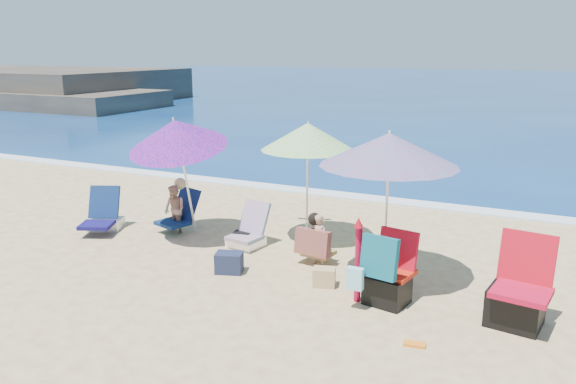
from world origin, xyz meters
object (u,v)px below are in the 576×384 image
at_px(umbrella_turquoise, 389,150).
at_px(umbrella_blue, 176,134).
at_px(camp_chair_right, 386,278).
at_px(person_left, 176,209).
at_px(person_center, 316,240).
at_px(umbrella_striped, 308,137).
at_px(chair_navy, 104,219).
at_px(furled_umbrella, 358,255).
at_px(camp_chair_left, 517,299).
at_px(chair_rainbow, 248,235).

height_order(umbrella_turquoise, umbrella_blue, umbrella_blue).
bearing_deg(camp_chair_right, umbrella_turquoise, 108.30).
bearing_deg(person_left, person_center, -7.57).
bearing_deg(umbrella_striped, chair_navy, -164.67).
relative_size(furled_umbrella, camp_chair_left, 1.05).
height_order(chair_rainbow, camp_chair_left, camp_chair_left).
distance_m(umbrella_blue, person_left, 1.47).
distance_m(umbrella_blue, chair_rainbow, 2.00).
relative_size(umbrella_striped, chair_rainbow, 2.76).
distance_m(chair_rainbow, camp_chair_right, 2.90).
relative_size(umbrella_turquoise, camp_chair_left, 1.96).
relative_size(umbrella_striped, umbrella_blue, 0.92).
height_order(furled_umbrella, chair_navy, furled_umbrella).
bearing_deg(person_center, camp_chair_right, -33.25).
height_order(chair_rainbow, person_left, person_left).
distance_m(umbrella_turquoise, person_center, 1.85).
height_order(umbrella_blue, person_left, umbrella_blue).
bearing_deg(umbrella_blue, umbrella_turquoise, -3.72).
height_order(umbrella_blue, chair_navy, umbrella_blue).
xyz_separation_m(chair_navy, camp_chair_left, (6.94, -0.69, 0.12)).
height_order(chair_rainbow, person_center, person_center).
bearing_deg(person_center, chair_rainbow, 167.87).
bearing_deg(chair_navy, person_center, 0.87).
bearing_deg(umbrella_striped, person_left, -166.78).
distance_m(umbrella_striped, camp_chair_left, 4.06).
xyz_separation_m(furled_umbrella, camp_chair_right, (0.35, 0.10, -0.28)).
bearing_deg(person_left, umbrella_blue, -45.24).
distance_m(umbrella_turquoise, camp_chair_left, 2.40).
bearing_deg(camp_chair_left, umbrella_blue, 171.62).
distance_m(camp_chair_left, camp_chair_right, 1.54).
bearing_deg(furled_umbrella, chair_navy, 169.91).
xyz_separation_m(person_center, person_left, (-2.82, 0.37, 0.05)).
bearing_deg(person_left, chair_rainbow, -3.38).
height_order(umbrella_striped, chair_navy, umbrella_striped).
bearing_deg(person_left, umbrella_turquoise, -8.37).
relative_size(chair_rainbow, camp_chair_right, 0.77).
distance_m(furled_umbrella, chair_navy, 5.15).
relative_size(umbrella_striped, camp_chair_left, 1.88).
xyz_separation_m(umbrella_turquoise, umbrella_striped, (-1.64, 1.11, -0.09)).
height_order(camp_chair_left, camp_chair_right, camp_chair_left).
bearing_deg(umbrella_blue, umbrella_striped, 24.43).
bearing_deg(furled_umbrella, person_left, 160.57).
height_order(umbrella_turquoise, chair_navy, umbrella_turquoise).
bearing_deg(person_left, camp_chair_left, -11.26).
relative_size(camp_chair_left, person_center, 1.36).
xyz_separation_m(umbrella_turquoise, camp_chair_right, (0.22, -0.66, -1.52)).
height_order(umbrella_blue, furled_umbrella, umbrella_blue).
bearing_deg(furled_umbrella, person_center, 135.26).
xyz_separation_m(umbrella_striped, furled_umbrella, (1.52, -1.87, -1.15)).
bearing_deg(furled_umbrella, camp_chair_left, 6.26).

